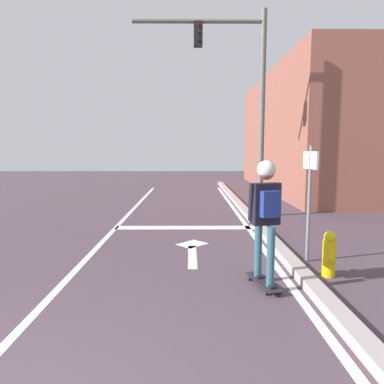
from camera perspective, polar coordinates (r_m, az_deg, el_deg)
name	(u,v)px	position (r m, az deg, el deg)	size (l,w,h in m)	color
lane_line_center	(108,236)	(8.30, -13.51, -6.95)	(0.12, 20.00, 0.01)	silver
lane_line_curbside	(254,236)	(8.21, 10.03, -7.00)	(0.12, 20.00, 0.01)	silver
stop_bar	(185,228)	(8.89, -1.18, -5.81)	(3.49, 0.40, 0.01)	silver
lane_arrow_stem	(192,256)	(6.58, 0.06, -10.42)	(0.16, 1.40, 0.01)	silver
lane_arrow_head	(192,244)	(7.40, 0.02, -8.45)	(0.56, 0.44, 0.01)	silver
curb_strip	(265,233)	(8.25, 11.76, -6.50)	(0.24, 24.00, 0.14)	#A49691
skateboard	(263,282)	(5.31, 11.57, -14.16)	(0.41, 0.85, 0.08)	#221F29
skater	(266,205)	(5.00, 11.96, -2.09)	(0.47, 0.63, 1.74)	#2C5466
traffic_signal_mast	(237,82)	(10.43, 7.40, 17.37)	(3.74, 0.34, 5.83)	#636157
street_sign_post	(310,186)	(6.37, 18.64, 0.91)	(0.12, 0.44, 2.03)	slate
fire_hydrant	(329,254)	(5.90, 21.44, -9.40)	(0.20, 0.30, 0.72)	yellow
building_block	(368,133)	(19.14, 26.81, 8.59)	(10.05, 12.45, 5.51)	brown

